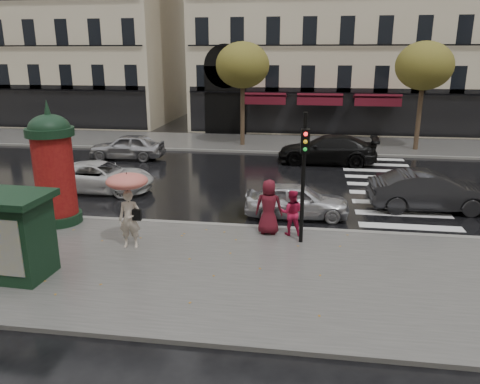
% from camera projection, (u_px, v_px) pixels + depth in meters
% --- Properties ---
extents(ground, '(160.00, 160.00, 0.00)m').
position_uv_depth(ground, '(225.00, 265.00, 13.63)').
color(ground, black).
rests_on(ground, ground).
extents(near_sidewalk, '(90.00, 7.00, 0.12)m').
position_uv_depth(near_sidewalk, '(222.00, 271.00, 13.14)').
color(near_sidewalk, '#474744').
rests_on(near_sidewalk, ground).
extents(far_sidewalk, '(90.00, 6.00, 0.12)m').
position_uv_depth(far_sidewalk, '(274.00, 143.00, 31.63)').
color(far_sidewalk, '#474744').
rests_on(far_sidewalk, ground).
extents(near_kerb, '(90.00, 0.25, 0.14)m').
position_uv_depth(near_kerb, '(240.00, 226.00, 16.45)').
color(near_kerb, slate).
rests_on(near_kerb, ground).
extents(far_kerb, '(90.00, 0.25, 0.14)m').
position_uv_depth(far_kerb, '(270.00, 152.00, 28.78)').
color(far_kerb, slate).
rests_on(far_kerb, ground).
extents(zebra_crossing, '(3.60, 11.75, 0.01)m').
position_uv_depth(zebra_crossing, '(386.00, 185.00, 21.90)').
color(zebra_crossing, silver).
rests_on(zebra_crossing, ground).
extents(tree_far_left, '(3.40, 3.40, 6.64)m').
position_uv_depth(tree_far_left, '(243.00, 66.00, 29.50)').
color(tree_far_left, '#38281C').
rests_on(tree_far_left, ground).
extents(tree_far_right, '(3.40, 3.40, 6.64)m').
position_uv_depth(tree_far_right, '(424.00, 66.00, 27.98)').
color(tree_far_right, '#38281C').
rests_on(tree_far_right, ground).
extents(woman_umbrella, '(1.26, 1.26, 2.43)m').
position_uv_depth(woman_umbrella, '(128.00, 198.00, 14.17)').
color(woman_umbrella, beige).
rests_on(woman_umbrella, near_sidewalk).
extents(woman_red, '(0.76, 0.59, 1.53)m').
position_uv_depth(woman_red, '(291.00, 213.00, 15.40)').
color(woman_red, '#BD173F').
rests_on(woman_red, near_sidewalk).
extents(man_burgundy, '(0.92, 0.61, 1.85)m').
position_uv_depth(man_burgundy, '(269.00, 207.00, 15.46)').
color(man_burgundy, '#55111C').
rests_on(man_burgundy, near_sidewalk).
extents(morris_column, '(1.61, 1.61, 4.34)m').
position_uv_depth(morris_column, '(54.00, 165.00, 16.16)').
color(morris_column, black).
rests_on(morris_column, near_sidewalk).
extents(traffic_light, '(0.27, 0.39, 4.13)m').
position_uv_depth(traffic_light, '(304.00, 166.00, 14.21)').
color(traffic_light, black).
rests_on(traffic_light, near_sidewalk).
extents(newsstand, '(2.00, 1.71, 2.32)m').
position_uv_depth(newsstand, '(15.00, 235.00, 12.36)').
color(newsstand, black).
rests_on(newsstand, near_sidewalk).
extents(car_silver, '(3.98, 1.82, 1.32)m').
position_uv_depth(car_silver, '(297.00, 200.00, 17.43)').
color(car_silver, silver).
rests_on(car_silver, ground).
extents(car_darkgrey, '(4.74, 1.85, 1.54)m').
position_uv_depth(car_darkgrey, '(430.00, 191.00, 18.18)').
color(car_darkgrey, black).
rests_on(car_darkgrey, ground).
extents(car_white, '(4.76, 2.22, 1.32)m').
position_uv_depth(car_white, '(100.00, 177.00, 20.73)').
color(car_white, silver).
rests_on(car_white, ground).
extents(car_black, '(5.51, 2.43, 1.57)m').
position_uv_depth(car_black, '(327.00, 150.00, 25.95)').
color(car_black, black).
rests_on(car_black, ground).
extents(car_far_silver, '(4.35, 1.91, 1.46)m').
position_uv_depth(car_far_silver, '(127.00, 147.00, 27.07)').
color(car_far_silver, '#99999D').
rests_on(car_far_silver, ground).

